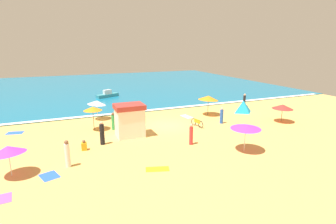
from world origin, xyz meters
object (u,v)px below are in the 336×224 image
at_px(lifeguard_cabana, 130,120).
at_px(beachgoer_4, 113,121).
at_px(beach_umbrella_5, 93,109).
at_px(beachgoer_6, 222,116).
at_px(beachgoer_0, 191,135).
at_px(small_boat_0, 107,95).
at_px(beach_umbrella_3, 283,107).
at_px(beach_tent, 243,106).
at_px(beachgoer_3, 244,100).
at_px(beach_umbrella_1, 208,98).
at_px(beach_umbrella_0, 132,104).
at_px(beach_umbrella_4, 246,127).
at_px(beachgoer_5, 67,154).
at_px(parked_bicycle, 197,123).
at_px(beach_umbrella_6, 8,150).
at_px(beach_umbrella_2, 97,103).
at_px(beachgoer_2, 102,134).
at_px(beachgoer_1, 84,146).

xyz_separation_m(lifeguard_cabana, beachgoer_4, (-0.98, 2.39, -0.66)).
distance_m(beach_umbrella_5, beachgoer_6, 12.70).
bearing_deg(beachgoer_0, small_boat_0, 96.97).
height_order(beach_umbrella_3, beach_tent, beach_umbrella_3).
xyz_separation_m(beachgoer_3, beachgoer_4, (-17.66, -3.11, -0.01)).
distance_m(beach_umbrella_5, beachgoer_4, 2.22).
distance_m(beach_umbrella_1, beachgoer_6, 3.59).
distance_m(beach_umbrella_0, beach_umbrella_4, 13.23).
height_order(beach_tent, beachgoer_5, beachgoer_5).
relative_size(beach_umbrella_4, small_boat_0, 0.89).
bearing_deg(parked_bicycle, beach_umbrella_5, 163.94).
height_order(beach_umbrella_6, beachgoer_3, beach_umbrella_6).
height_order(beach_umbrella_2, beach_tent, beach_umbrella_2).
relative_size(beach_umbrella_1, beachgoer_0, 1.36).
height_order(beach_umbrella_1, beach_umbrella_4, beach_umbrella_1).
bearing_deg(beachgoer_5, small_boat_0, 73.67).
height_order(lifeguard_cabana, beachgoer_0, lifeguard_cabana).
bearing_deg(beachgoer_4, beach_tent, 2.37).
distance_m(beach_umbrella_0, small_boat_0, 12.88).
distance_m(beach_umbrella_5, beachgoer_5, 7.78).
relative_size(beachgoer_6, small_boat_0, 0.47).
relative_size(beach_umbrella_5, beach_umbrella_6, 0.80).
distance_m(lifeguard_cabana, beach_umbrella_0, 5.73).
height_order(beach_tent, parked_bicycle, beach_tent).
distance_m(beach_umbrella_1, beach_tent, 4.72).
bearing_deg(beach_umbrella_0, lifeguard_cabana, -107.31).
bearing_deg(beach_umbrella_4, beachgoer_3, 51.63).
distance_m(beach_umbrella_4, beach_umbrella_5, 13.69).
bearing_deg(beach_umbrella_2, parked_bicycle, -36.37).
bearing_deg(beachgoer_2, lifeguard_cabana, 22.85).
relative_size(beach_umbrella_2, small_boat_0, 0.61).
distance_m(beach_umbrella_4, beachgoer_0, 4.29).
bearing_deg(beach_tent, beachgoer_4, -177.63).
height_order(lifeguard_cabana, beachgoer_3, lifeguard_cabana).
xyz_separation_m(lifeguard_cabana, parked_bicycle, (6.80, 0.20, -1.08)).
height_order(beach_umbrella_0, small_boat_0, beach_umbrella_0).
distance_m(beach_umbrella_1, beachgoer_1, 15.15).
bearing_deg(beach_tent, beach_umbrella_5, -179.71).
xyz_separation_m(beach_umbrella_4, beachgoer_4, (-8.08, 8.99, -1.11)).
relative_size(beach_umbrella_2, beach_tent, 1.07).
bearing_deg(beachgoer_2, beach_umbrella_5, 91.96).
distance_m(beachgoer_1, beachgoer_6, 13.82).
xyz_separation_m(beach_umbrella_6, beachgoer_5, (3.28, -0.00, -0.82)).
xyz_separation_m(beachgoer_4, beachgoer_6, (10.60, -2.19, -0.02)).
xyz_separation_m(lifeguard_cabana, beach_umbrella_5, (-2.71, 2.94, 0.62)).
bearing_deg(small_boat_0, beachgoer_0, -83.03).
relative_size(beachgoer_2, beachgoer_6, 1.15).
relative_size(lifeguard_cabana, beach_umbrella_0, 1.23).
bearing_deg(beach_umbrella_2, beach_umbrella_1, -14.27).
height_order(beach_umbrella_2, beachgoer_4, beach_umbrella_2).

